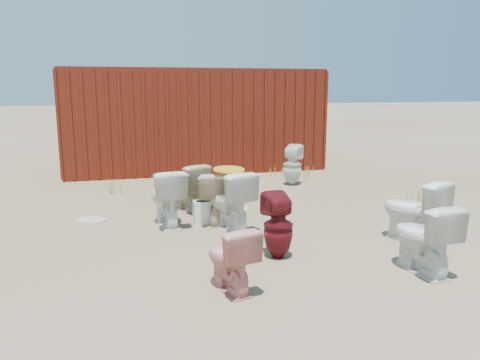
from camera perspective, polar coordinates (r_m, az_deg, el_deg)
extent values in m
plane|color=brown|center=(6.89, 1.27, -5.43)|extent=(100.00, 100.00, 0.00)
cube|color=#4F190D|center=(11.71, -5.76, 7.37)|extent=(6.00, 2.40, 2.40)
imported|color=white|center=(6.85, -8.95, -2.08)|extent=(0.56, 0.86, 0.83)
imported|color=#E68B85|center=(4.64, -1.22, -9.44)|extent=(0.52, 0.73, 0.67)
imported|color=white|center=(5.43, 21.44, -6.54)|extent=(0.51, 0.81, 0.78)
imported|color=maroon|center=(5.50, 4.68, -5.58)|extent=(0.37, 0.38, 0.78)
imported|color=white|center=(6.43, 20.38, -3.50)|extent=(0.75, 0.94, 0.84)
imported|color=#C1B48D|center=(7.59, -6.46, -0.89)|extent=(0.72, 0.88, 0.78)
imported|color=beige|center=(6.89, -2.95, -2.10)|extent=(0.63, 0.85, 0.78)
imported|color=white|center=(6.56, -1.36, -2.45)|extent=(0.72, 0.94, 0.85)
imported|color=silver|center=(9.64, 6.39, 1.84)|extent=(0.53, 0.53, 0.83)
ellipsoid|color=gold|center=(6.47, -1.38, 1.30)|extent=(0.43, 0.54, 0.02)
cube|color=white|center=(6.91, -3.60, -3.91)|extent=(0.50, 0.21, 0.35)
ellipsoid|color=beige|center=(7.69, -0.37, -3.57)|extent=(0.55, 0.61, 0.02)
ellipsoid|color=beige|center=(7.40, -17.64, -4.69)|extent=(0.59, 0.58, 0.02)
cone|color=#9B943E|center=(9.08, -14.61, -0.78)|extent=(0.36, 0.36, 0.29)
cone|color=#9B943E|center=(9.08, -2.57, -0.53)|extent=(0.32, 0.32, 0.25)
cone|color=#9B943E|center=(10.46, 8.36, 1.00)|extent=(0.36, 0.36, 0.28)
cone|color=#9B943E|center=(9.93, -7.28, 0.37)|extent=(0.30, 0.30, 0.24)
cone|color=#9B943E|center=(10.58, 4.37, 1.16)|extent=(0.34, 0.34, 0.26)
cone|color=#9B943E|center=(8.71, 20.33, -1.76)|extent=(0.28, 0.28, 0.25)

